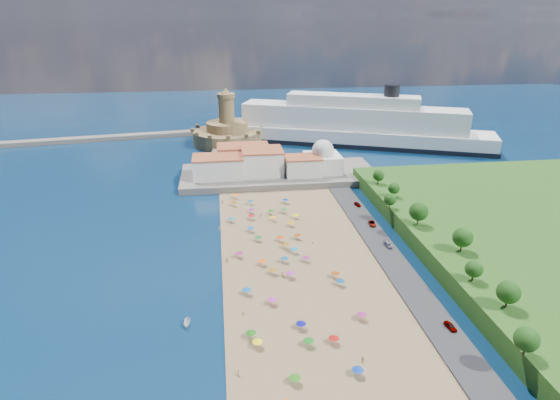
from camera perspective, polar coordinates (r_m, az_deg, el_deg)
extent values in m
plane|color=#071938|center=(150.95, -0.25, -6.39)|extent=(700.00, 700.00, 0.00)
cube|color=#59544C|center=(218.24, -0.11, 3.11)|extent=(90.00, 36.00, 3.00)
cube|color=#59544C|center=(250.10, -6.19, 5.35)|extent=(18.00, 70.00, 2.40)
cube|color=#59544C|center=(307.89, -25.14, 6.54)|extent=(199.03, 34.77, 2.60)
cube|color=silver|center=(210.90, -7.55, 3.96)|extent=(22.00, 14.00, 9.00)
cube|color=silver|center=(213.36, -2.18, 4.63)|extent=(18.00, 16.00, 11.00)
cube|color=silver|center=(212.39, 2.79, 4.11)|extent=(16.00, 12.00, 8.00)
cube|color=silver|center=(224.42, -4.52, 5.31)|extent=(24.00, 14.00, 10.00)
cube|color=silver|center=(218.08, 5.19, 4.52)|extent=(16.00, 16.00, 8.00)
sphere|color=silver|center=(216.39, 5.25, 6.04)|extent=(10.00, 10.00, 10.00)
cylinder|color=silver|center=(215.40, 5.28, 7.01)|extent=(1.20, 1.20, 1.60)
cylinder|color=olive|center=(278.34, -6.41, 7.62)|extent=(40.00, 40.00, 8.00)
cylinder|color=olive|center=(276.85, -6.47, 8.92)|extent=(24.00, 24.00, 5.00)
cylinder|color=olive|center=(274.93, -6.55, 10.85)|extent=(9.00, 9.00, 14.00)
cylinder|color=olive|center=(273.52, -6.63, 12.54)|extent=(10.40, 10.40, 2.40)
cone|color=olive|center=(273.11, -6.65, 13.10)|extent=(6.00, 6.00, 3.00)
cube|color=black|center=(280.04, 8.59, 7.02)|extent=(157.68, 81.18, 2.58)
cube|color=white|center=(279.19, 8.63, 7.72)|extent=(156.60, 80.44, 9.55)
cube|color=white|center=(276.76, 8.76, 9.95)|extent=(125.44, 64.75, 12.74)
cube|color=white|center=(275.01, 8.87, 11.90)|extent=(74.54, 41.22, 6.37)
cylinder|color=black|center=(272.93, 13.50, 12.86)|extent=(8.49, 8.49, 6.37)
cylinder|color=gray|center=(111.84, 3.48, -16.97)|extent=(0.07, 0.07, 2.00)
cone|color=#136F18|center=(111.28, 3.49, -16.61)|extent=(2.50, 2.50, 0.60)
cylinder|color=gray|center=(186.82, -3.65, -0.29)|extent=(0.07, 0.07, 2.00)
cone|color=#0D547D|center=(186.48, -3.66, -0.04)|extent=(2.50, 2.50, 0.60)
cylinder|color=gray|center=(173.28, -3.53, -2.11)|extent=(0.07, 0.07, 2.00)
cone|color=red|center=(172.92, -3.54, -1.83)|extent=(2.50, 2.50, 0.60)
cylinder|color=gray|center=(142.56, -2.16, -7.64)|extent=(0.07, 0.07, 2.00)
cone|color=#FB510B|center=(142.12, -2.17, -7.32)|extent=(2.50, 2.50, 0.60)
cylinder|color=gray|center=(129.16, -4.09, -11.08)|extent=(0.07, 0.07, 2.00)
cone|color=#0D59AB|center=(128.68, -4.10, -10.74)|extent=(2.50, 2.50, 0.60)
cylinder|color=gray|center=(112.97, 6.56, -16.63)|extent=(0.07, 0.07, 2.00)
cone|color=#AC140D|center=(112.41, 6.58, -16.27)|extent=(2.50, 2.50, 0.60)
cylinder|color=gray|center=(116.72, 2.57, -15.06)|extent=(0.07, 0.07, 2.00)
cone|color=#0A0B8E|center=(116.18, 2.57, -14.70)|extent=(2.50, 2.50, 0.60)
cylinder|color=gray|center=(105.73, 9.44, -19.98)|extent=(0.07, 0.07, 2.00)
cone|color=#0B359A|center=(105.14, 9.47, -19.61)|extent=(2.50, 2.50, 0.60)
cylinder|color=gray|center=(124.93, -0.95, -12.27)|extent=(0.07, 0.07, 2.00)
cone|color=#BB28A9|center=(124.43, -0.95, -11.93)|extent=(2.50, 2.50, 0.60)
cylinder|color=gray|center=(111.44, -2.77, -17.11)|extent=(0.07, 0.07, 2.00)
cone|color=#FFF50D|center=(110.88, -2.78, -16.75)|extent=(2.50, 2.50, 0.60)
cylinder|color=gray|center=(163.64, -3.59, -3.60)|extent=(0.07, 0.07, 2.00)
cone|color=#0C5AA8|center=(163.26, -3.60, -3.32)|extent=(2.50, 2.50, 0.60)
cylinder|color=gray|center=(178.74, -3.50, -1.34)|extent=(0.07, 0.07, 2.00)
cone|color=#98207F|center=(178.39, -3.50, -1.07)|extent=(2.50, 2.50, 0.60)
cylinder|color=gray|center=(173.89, 1.92, -1.99)|extent=(0.07, 0.07, 2.00)
cone|color=#CFD90B|center=(173.53, 1.92, -1.71)|extent=(2.50, 2.50, 0.60)
cylinder|color=gray|center=(114.03, -3.57, -16.10)|extent=(0.07, 0.07, 2.00)
cone|color=#186612|center=(113.48, -3.58, -15.74)|extent=(2.50, 2.50, 0.60)
cylinder|color=gray|center=(152.11, 0.65, -5.62)|extent=(0.07, 0.07, 2.00)
cone|color=#885A0C|center=(151.70, 0.65, -5.32)|extent=(2.50, 2.50, 0.60)
cylinder|color=gray|center=(137.09, 6.78, -9.08)|extent=(0.07, 0.07, 2.00)
cone|color=#9A420E|center=(136.63, 6.79, -8.76)|extent=(2.50, 2.50, 0.60)
cylinder|color=gray|center=(156.79, -2.71, -4.77)|extent=(0.07, 0.07, 2.00)
cone|color=#126729|center=(156.39, -2.71, -4.47)|extent=(2.50, 2.50, 0.60)
cylinder|color=gray|center=(171.54, -5.93, -2.44)|extent=(0.07, 0.07, 2.00)
cone|color=#107192|center=(171.18, -5.94, -2.17)|extent=(2.50, 2.50, 0.60)
cylinder|color=gray|center=(193.56, -5.52, 0.45)|extent=(0.07, 0.07, 2.00)
cone|color=orange|center=(193.23, -5.53, 0.70)|extent=(2.50, 2.50, 0.60)
cylinder|color=gray|center=(187.64, 0.65, -0.15)|extent=(0.07, 0.07, 2.00)
cone|color=#0B3097|center=(187.31, 0.65, 0.11)|extent=(2.50, 2.50, 0.60)
cylinder|color=gray|center=(137.77, -0.91, -8.75)|extent=(0.07, 0.07, 2.00)
cone|color=#91690D|center=(137.32, -0.91, -8.42)|extent=(2.50, 2.50, 0.60)
cylinder|color=gray|center=(186.01, -5.64, -0.46)|extent=(0.07, 0.07, 2.00)
cone|color=#85460C|center=(185.68, -5.65, -0.20)|extent=(2.50, 2.50, 0.60)
cylinder|color=gray|center=(133.67, 7.35, -9.98)|extent=(0.07, 0.07, 2.00)
cone|color=navy|center=(133.21, 7.37, -9.65)|extent=(2.50, 2.50, 0.60)
cylinder|color=gray|center=(177.22, -1.09, -1.51)|extent=(0.07, 0.07, 2.00)
cone|color=#216F13|center=(176.87, -1.09, -1.24)|extent=(2.50, 2.50, 0.60)
cylinder|color=gray|center=(149.20, 1.76, -6.21)|extent=(0.07, 0.07, 2.00)
cone|color=#107A99|center=(148.79, 1.77, -5.90)|extent=(2.50, 2.50, 0.60)
cylinder|color=gray|center=(136.17, 1.29, -9.15)|extent=(0.07, 0.07, 2.00)
cone|color=#B125A8|center=(135.71, 1.29, -8.82)|extent=(2.50, 2.50, 0.60)
cylinder|color=gray|center=(171.89, -0.84, -2.27)|extent=(0.07, 0.07, 2.00)
cone|color=#F7B60D|center=(171.53, -0.84, -1.99)|extent=(2.50, 2.50, 0.60)
cylinder|color=gray|center=(102.81, 1.85, -21.07)|extent=(0.07, 0.07, 2.00)
cone|color=#2A7915|center=(102.20, 1.85, -20.70)|extent=(2.50, 2.50, 0.60)
cylinder|color=gray|center=(144.49, 3.21, -7.23)|extent=(0.07, 0.07, 2.00)
cone|color=#992077|center=(144.06, 3.22, -6.92)|extent=(2.50, 2.50, 0.60)
cylinder|color=gray|center=(167.47, 1.33, -2.95)|extent=(0.07, 0.07, 2.00)
cone|color=orange|center=(167.10, 1.33, -2.66)|extent=(2.50, 2.50, 0.60)
cylinder|color=gray|center=(158.15, 2.16, -4.51)|extent=(0.07, 0.07, 2.00)
cone|color=#993B0D|center=(157.76, 2.17, -4.22)|extent=(2.50, 2.50, 0.60)
cylinder|color=gray|center=(156.62, 0.03, -4.77)|extent=(0.07, 0.07, 2.00)
cone|color=#EE3E0A|center=(156.22, 0.03, -4.48)|extent=(2.50, 2.50, 0.60)
cylinder|color=gray|center=(121.31, 9.91, -13.81)|extent=(0.07, 0.07, 2.00)
cone|color=#9E2271|center=(120.79, 9.94, -13.46)|extent=(2.50, 2.50, 0.60)
cylinder|color=gray|center=(178.48, 0.48, -1.33)|extent=(0.07, 0.07, 2.00)
cone|color=#14742A|center=(178.13, 0.48, -1.06)|extent=(2.50, 2.50, 0.60)
cylinder|color=gray|center=(147.32, -5.03, -6.68)|extent=(0.07, 0.07, 2.00)
cone|color=#A12268|center=(146.90, -5.04, -6.37)|extent=(2.50, 2.50, 0.60)
cylinder|color=gray|center=(143.95, 0.53, -7.31)|extent=(0.07, 0.07, 2.00)
cone|color=#0D527D|center=(143.52, 0.53, -7.00)|extent=(2.50, 2.50, 0.60)
imported|color=tan|center=(187.00, 1.06, -0.28)|extent=(0.94, 1.22, 1.67)
imported|color=tan|center=(121.52, -4.50, -13.51)|extent=(0.76, 0.70, 1.74)
imported|color=tan|center=(155.07, 4.02, -5.20)|extent=(0.68, 0.69, 1.61)
imported|color=tan|center=(136.97, 0.29, -8.99)|extent=(1.04, 0.86, 1.83)
imported|color=tan|center=(104.93, -5.09, -20.22)|extent=(0.74, 0.94, 1.69)
imported|color=tan|center=(109.06, 10.05, -18.63)|extent=(0.82, 1.02, 1.62)
imported|color=tan|center=(175.50, -2.35, -1.81)|extent=(0.74, 0.90, 1.71)
imported|color=tan|center=(144.57, -6.50, -7.36)|extent=(1.10, 0.98, 1.87)
imported|color=tan|center=(165.58, -7.35, -3.49)|extent=(1.26, 1.06, 1.69)
imported|color=tan|center=(188.65, -7.01, -0.24)|extent=(0.95, 1.05, 1.71)
imported|color=white|center=(120.51, -11.28, -14.50)|extent=(1.64, 3.78, 1.42)
imported|color=gray|center=(123.32, 20.07, -14.24)|extent=(2.17, 4.08, 1.32)
imported|color=gray|center=(186.89, 9.44, -0.51)|extent=(2.21, 4.13, 1.34)
imported|color=gray|center=(156.73, 13.08, -5.33)|extent=(2.22, 4.56, 1.28)
imported|color=gray|center=(170.83, 11.18, -2.82)|extent=(2.84, 5.02, 1.32)
cylinder|color=#382314|center=(111.87, 27.63, -15.85)|extent=(0.50, 0.50, 2.83)
sphere|color=#14380F|center=(110.44, 27.87, -14.78)|extent=(5.09, 5.09, 5.09)
cylinder|color=#382314|center=(125.60, 25.88, -11.13)|extent=(0.50, 0.50, 3.08)
sphere|color=#14380F|center=(124.22, 26.09, -10.04)|extent=(5.54, 5.54, 5.54)
cylinder|color=#382314|center=(133.66, 22.43, -8.62)|extent=(0.50, 0.50, 2.55)
sphere|color=#14380F|center=(132.58, 22.57, -7.76)|extent=(4.60, 4.60, 4.60)
cylinder|color=#382314|center=(147.96, 21.23, -5.28)|extent=(0.50, 0.50, 3.25)
sphere|color=#14380F|center=(146.73, 21.38, -4.26)|extent=(5.84, 5.84, 5.84)
cylinder|color=#382314|center=(161.32, 16.44, -2.36)|extent=(0.50, 0.50, 3.47)
sphere|color=#14380F|center=(160.12, 16.56, -1.34)|extent=(6.24, 6.24, 6.24)
cylinder|color=#382314|center=(172.63, 13.20, -0.60)|extent=(0.50, 0.50, 2.48)
sphere|color=#14380F|center=(171.82, 13.26, 0.08)|extent=(4.46, 4.46, 4.46)
cylinder|color=#382314|center=(183.75, 13.67, 0.74)|extent=(0.50, 0.50, 2.50)
sphere|color=#14380F|center=(182.98, 13.73, 1.39)|extent=(4.50, 4.50, 4.50)
cylinder|color=#382314|center=(196.72, 11.88, 2.31)|extent=(0.50, 0.50, 2.64)
sphere|color=#14380F|center=(195.96, 11.94, 2.97)|extent=(4.76, 4.76, 4.76)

